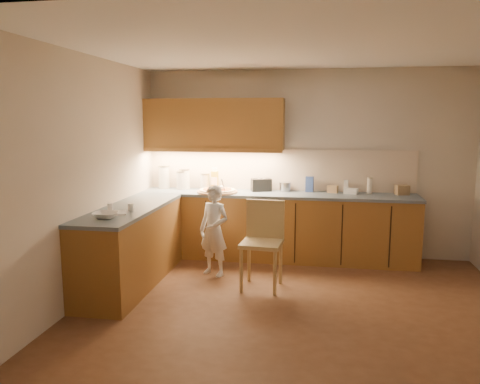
{
  "coord_description": "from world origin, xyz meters",
  "views": [
    {
      "loc": [
        0.19,
        -4.61,
        1.93
      ],
      "look_at": [
        -0.8,
        1.2,
        1.0
      ],
      "focal_mm": 35.0,
      "sensor_mm": 36.0,
      "label": 1
    }
  ],
  "objects_px": {
    "pizza_on_board": "(217,191)",
    "toaster": "(261,185)",
    "child": "(214,231)",
    "wooden_chair": "(263,237)",
    "oil_jug": "(215,180)"
  },
  "relations": [
    {
      "from": "pizza_on_board",
      "to": "toaster",
      "type": "height_order",
      "value": "pizza_on_board"
    },
    {
      "from": "child",
      "to": "wooden_chair",
      "type": "relative_size",
      "value": 1.13
    },
    {
      "from": "child",
      "to": "wooden_chair",
      "type": "bearing_deg",
      "value": 0.41
    },
    {
      "from": "pizza_on_board",
      "to": "wooden_chair",
      "type": "bearing_deg",
      "value": -53.27
    },
    {
      "from": "wooden_chair",
      "to": "oil_jug",
      "type": "xyz_separation_m",
      "value": [
        -0.84,
        1.24,
        0.49
      ]
    },
    {
      "from": "oil_jug",
      "to": "pizza_on_board",
      "type": "bearing_deg",
      "value": -68.94
    },
    {
      "from": "pizza_on_board",
      "to": "wooden_chair",
      "type": "height_order",
      "value": "pizza_on_board"
    },
    {
      "from": "oil_jug",
      "to": "toaster",
      "type": "distance_m",
      "value": 0.67
    },
    {
      "from": "pizza_on_board",
      "to": "oil_jug",
      "type": "bearing_deg",
      "value": 111.06
    },
    {
      "from": "pizza_on_board",
      "to": "toaster",
      "type": "bearing_deg",
      "value": 22.68
    },
    {
      "from": "pizza_on_board",
      "to": "child",
      "type": "relative_size",
      "value": 0.5
    },
    {
      "from": "pizza_on_board",
      "to": "wooden_chair",
      "type": "distance_m",
      "value": 1.32
    },
    {
      "from": "wooden_chair",
      "to": "oil_jug",
      "type": "height_order",
      "value": "oil_jug"
    },
    {
      "from": "pizza_on_board",
      "to": "toaster",
      "type": "relative_size",
      "value": 1.8
    },
    {
      "from": "pizza_on_board",
      "to": "child",
      "type": "height_order",
      "value": "pizza_on_board"
    }
  ]
}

